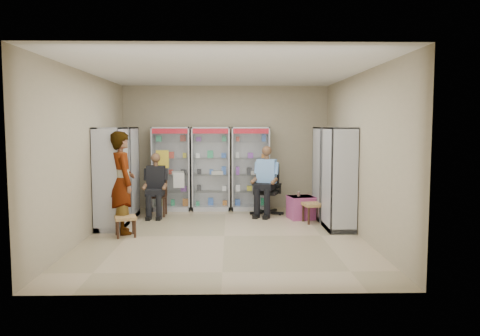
{
  "coord_description": "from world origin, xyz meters",
  "views": [
    {
      "loc": [
        0.11,
        -8.49,
        2.03
      ],
      "look_at": [
        0.31,
        0.7,
        1.2
      ],
      "focal_mm": 35.0,
      "sensor_mm": 36.0,
      "label": 1
    }
  ],
  "objects_px": {
    "cabinet_left_near": "(111,178)",
    "standing_man": "(123,183)",
    "cabinet_back_mid": "(211,169)",
    "woven_stool_a": "(313,213)",
    "cabinet_right_near": "(339,179)",
    "pink_trunk": "(301,207)",
    "seated_shopkeeper": "(267,183)",
    "cabinet_right_far": "(327,173)",
    "woven_stool_b": "(126,226)",
    "cabinet_back_right": "(250,169)",
    "cabinet_left_far": "(124,173)",
    "office_chair": "(267,189)",
    "wooden_chair": "(157,195)",
    "cabinet_back_left": "(172,169)"
  },
  "relations": [
    {
      "from": "cabinet_left_near",
      "to": "woven_stool_a",
      "type": "xyz_separation_m",
      "value": [
        4.09,
        0.46,
        -0.79
      ]
    },
    {
      "from": "cabinet_left_near",
      "to": "standing_man",
      "type": "distance_m",
      "value": 0.51
    },
    {
      "from": "wooden_chair",
      "to": "cabinet_back_left",
      "type": "bearing_deg",
      "value": 71.1
    },
    {
      "from": "cabinet_right_far",
      "to": "woven_stool_b",
      "type": "height_order",
      "value": "cabinet_right_far"
    },
    {
      "from": "cabinet_right_far",
      "to": "cabinet_left_far",
      "type": "distance_m",
      "value": 4.46
    },
    {
      "from": "wooden_chair",
      "to": "standing_man",
      "type": "xyz_separation_m",
      "value": [
        -0.37,
        -1.7,
        0.49
      ]
    },
    {
      "from": "cabinet_left_far",
      "to": "woven_stool_a",
      "type": "relative_size",
      "value": 4.77
    },
    {
      "from": "cabinet_right_far",
      "to": "pink_trunk",
      "type": "bearing_deg",
      "value": 91.62
    },
    {
      "from": "cabinet_left_near",
      "to": "woven_stool_b",
      "type": "xyz_separation_m",
      "value": [
        0.42,
        -0.69,
        -0.81
      ]
    },
    {
      "from": "cabinet_right_near",
      "to": "office_chair",
      "type": "distance_m",
      "value": 2.1
    },
    {
      "from": "pink_trunk",
      "to": "standing_man",
      "type": "relative_size",
      "value": 0.27
    },
    {
      "from": "cabinet_left_near",
      "to": "cabinet_back_left",
      "type": "bearing_deg",
      "value": 155.39
    },
    {
      "from": "cabinet_back_left",
      "to": "wooden_chair",
      "type": "xyz_separation_m",
      "value": [
        -0.25,
        -0.73,
        -0.53
      ]
    },
    {
      "from": "cabinet_left_near",
      "to": "wooden_chair",
      "type": "relative_size",
      "value": 2.13
    },
    {
      "from": "pink_trunk",
      "to": "wooden_chair",
      "type": "bearing_deg",
      "value": 172.61
    },
    {
      "from": "cabinet_back_mid",
      "to": "cabinet_left_far",
      "type": "xyz_separation_m",
      "value": [
        -1.88,
        -0.93,
        0.0
      ]
    },
    {
      "from": "cabinet_back_right",
      "to": "cabinet_right_far",
      "type": "distance_m",
      "value": 1.98
    },
    {
      "from": "cabinet_back_mid",
      "to": "woven_stool_a",
      "type": "distance_m",
      "value": 2.83
    },
    {
      "from": "cabinet_back_left",
      "to": "seated_shopkeeper",
      "type": "bearing_deg",
      "value": -16.77
    },
    {
      "from": "cabinet_left_far",
      "to": "cabinet_left_near",
      "type": "xyz_separation_m",
      "value": [
        0.0,
        -1.1,
        0.0
      ]
    },
    {
      "from": "cabinet_back_right",
      "to": "seated_shopkeeper",
      "type": "xyz_separation_m",
      "value": [
        0.35,
        -0.68,
        -0.26
      ]
    },
    {
      "from": "cabinet_back_left",
      "to": "cabinet_back_mid",
      "type": "distance_m",
      "value": 0.95
    },
    {
      "from": "cabinet_back_right",
      "to": "cabinet_right_far",
      "type": "relative_size",
      "value": 1.0
    },
    {
      "from": "office_chair",
      "to": "cabinet_back_right",
      "type": "bearing_deg",
      "value": 138.75
    },
    {
      "from": "cabinet_right_near",
      "to": "woven_stool_b",
      "type": "distance_m",
      "value": 4.15
    },
    {
      "from": "cabinet_right_far",
      "to": "cabinet_left_far",
      "type": "xyz_separation_m",
      "value": [
        -4.46,
        0.2,
        0.0
      ]
    },
    {
      "from": "wooden_chair",
      "to": "standing_man",
      "type": "height_order",
      "value": "standing_man"
    },
    {
      "from": "cabinet_back_right",
      "to": "standing_man",
      "type": "height_order",
      "value": "cabinet_back_right"
    },
    {
      "from": "standing_man",
      "to": "pink_trunk",
      "type": "bearing_deg",
      "value": -94.46
    },
    {
      "from": "cabinet_back_mid",
      "to": "cabinet_back_right",
      "type": "bearing_deg",
      "value": 0.0
    },
    {
      "from": "cabinet_left_far",
      "to": "wooden_chair",
      "type": "bearing_deg",
      "value": 106.39
    },
    {
      "from": "pink_trunk",
      "to": "standing_man",
      "type": "distance_m",
      "value": 3.87
    },
    {
      "from": "standing_man",
      "to": "cabinet_left_near",
      "type": "bearing_deg",
      "value": 13.63
    },
    {
      "from": "cabinet_back_mid",
      "to": "cabinet_left_near",
      "type": "relative_size",
      "value": 1.0
    },
    {
      "from": "cabinet_back_mid",
      "to": "wooden_chair",
      "type": "height_order",
      "value": "cabinet_back_mid"
    },
    {
      "from": "cabinet_back_mid",
      "to": "cabinet_left_far",
      "type": "relative_size",
      "value": 1.0
    },
    {
      "from": "seated_shopkeeper",
      "to": "woven_stool_a",
      "type": "bearing_deg",
      "value": -24.57
    },
    {
      "from": "cabinet_back_mid",
      "to": "woven_stool_a",
      "type": "height_order",
      "value": "cabinet_back_mid"
    },
    {
      "from": "cabinet_right_near",
      "to": "pink_trunk",
      "type": "xyz_separation_m",
      "value": [
        -0.57,
        1.08,
        -0.75
      ]
    },
    {
      "from": "cabinet_left_far",
      "to": "cabinet_right_far",
      "type": "bearing_deg",
      "value": 87.43
    },
    {
      "from": "cabinet_left_near",
      "to": "office_chair",
      "type": "relative_size",
      "value": 1.72
    },
    {
      "from": "standing_man",
      "to": "cabinet_right_near",
      "type": "bearing_deg",
      "value": -111.44
    },
    {
      "from": "cabinet_back_mid",
      "to": "cabinet_right_near",
      "type": "height_order",
      "value": "same"
    },
    {
      "from": "woven_stool_b",
      "to": "standing_man",
      "type": "height_order",
      "value": "standing_man"
    },
    {
      "from": "woven_stool_a",
      "to": "cabinet_right_near",
      "type": "bearing_deg",
      "value": -60.61
    },
    {
      "from": "cabinet_back_mid",
      "to": "wooden_chair",
      "type": "distance_m",
      "value": 1.5
    },
    {
      "from": "seated_shopkeeper",
      "to": "woven_stool_b",
      "type": "relative_size",
      "value": 3.92
    },
    {
      "from": "cabinet_back_mid",
      "to": "cabinet_right_far",
      "type": "height_order",
      "value": "same"
    },
    {
      "from": "pink_trunk",
      "to": "woven_stool_a",
      "type": "xyz_separation_m",
      "value": [
        0.2,
        -0.43,
        -0.04
      ]
    },
    {
      "from": "cabinet_left_far",
      "to": "wooden_chair",
      "type": "relative_size",
      "value": 2.13
    }
  ]
}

